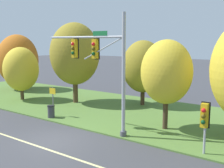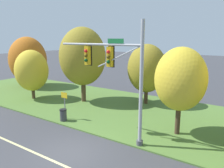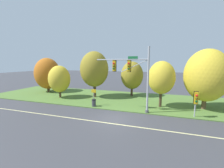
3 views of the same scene
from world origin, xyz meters
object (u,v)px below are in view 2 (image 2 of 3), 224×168
(tree_left_of_mast, at_px, (32,71))
(tree_behind_signpost, at_px, (83,57))
(traffic_signal_mast, at_px, (117,70))
(trash_bin, at_px, (63,115))
(tree_mid_verge, at_px, (147,69))
(route_sign_post, at_px, (65,102))
(tree_tall_centre, at_px, (180,79))
(tree_nearest_road, at_px, (28,60))

(tree_left_of_mast, xyz_separation_m, tree_behind_signpost, (5.17, 2.19, 1.54))
(traffic_signal_mast, relative_size, trash_bin, 7.94)
(tree_mid_verge, bearing_deg, route_sign_post, -115.61)
(route_sign_post, bearing_deg, tree_behind_signpost, 113.88)
(route_sign_post, xyz_separation_m, tree_mid_verge, (3.58, 7.47, 2.05))
(tree_left_of_mast, bearing_deg, route_sign_post, -18.83)
(route_sign_post, height_order, trash_bin, route_sign_post)
(tree_behind_signpost, bearing_deg, route_sign_post, -66.12)
(traffic_signal_mast, relative_size, tree_tall_centre, 1.26)
(tree_nearest_road, distance_m, tree_left_of_mast, 6.58)
(tree_behind_signpost, bearing_deg, traffic_signal_mast, -35.73)
(route_sign_post, bearing_deg, tree_tall_centre, 14.96)
(tree_nearest_road, relative_size, tree_mid_verge, 1.12)
(tree_behind_signpost, bearing_deg, trash_bin, -66.06)
(traffic_signal_mast, bearing_deg, tree_tall_centre, 43.64)
(traffic_signal_mast, distance_m, route_sign_post, 6.16)
(tree_tall_centre, height_order, trash_bin, tree_tall_centre)
(route_sign_post, relative_size, tree_left_of_mast, 0.43)
(tree_behind_signpost, distance_m, tree_mid_verge, 6.40)
(tree_behind_signpost, relative_size, tree_tall_centre, 1.27)
(tree_left_of_mast, height_order, tree_behind_signpost, tree_behind_signpost)
(tree_mid_verge, distance_m, tree_tall_centre, 7.08)
(route_sign_post, xyz_separation_m, tree_nearest_road, (-12.73, 6.04, 2.08))
(trash_bin, bearing_deg, tree_tall_centre, 17.59)
(tree_nearest_road, relative_size, trash_bin, 7.02)
(tree_left_of_mast, xyz_separation_m, trash_bin, (7.40, -2.83, -2.55))
(tree_behind_signpost, distance_m, trash_bin, 6.84)
(route_sign_post, height_order, tree_tall_centre, tree_tall_centre)
(tree_nearest_road, xyz_separation_m, tree_left_of_mast, (5.50, -3.58, -0.50))
(tree_left_of_mast, distance_m, tree_behind_signpost, 5.82)
(traffic_signal_mast, height_order, tree_mid_verge, traffic_signal_mast)
(trash_bin, bearing_deg, tree_behind_signpost, 113.94)
(trash_bin, bearing_deg, tree_left_of_mast, 159.08)
(tree_nearest_road, height_order, tree_tall_centre, tree_nearest_road)
(traffic_signal_mast, bearing_deg, trash_bin, 176.77)
(tree_nearest_road, bearing_deg, trash_bin, -26.40)
(tree_mid_verge, distance_m, trash_bin, 9.06)
(tree_tall_centre, relative_size, trash_bin, 6.29)
(tree_tall_centre, bearing_deg, tree_left_of_mast, 179.13)
(route_sign_post, distance_m, tree_nearest_road, 14.24)
(route_sign_post, height_order, tree_mid_verge, tree_mid_verge)
(tree_tall_centre, xyz_separation_m, trash_bin, (-8.17, -2.59, -3.28))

